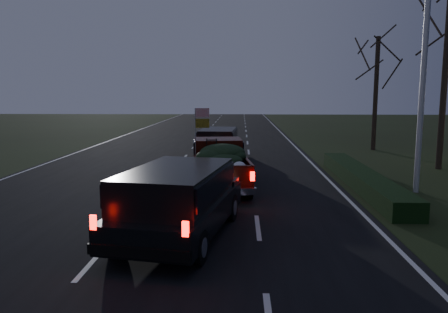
% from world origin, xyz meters
% --- Properties ---
extents(ground, '(120.00, 120.00, 0.00)m').
position_xyz_m(ground, '(0.00, 0.00, 0.00)').
color(ground, black).
rests_on(ground, ground).
extents(road_asphalt, '(14.00, 120.00, 0.02)m').
position_xyz_m(road_asphalt, '(0.00, 0.00, 0.01)').
color(road_asphalt, black).
rests_on(road_asphalt, ground).
extents(hedge_row, '(1.00, 10.00, 0.60)m').
position_xyz_m(hedge_row, '(7.80, 3.00, 0.30)').
color(hedge_row, black).
rests_on(hedge_row, ground).
extents(light_pole, '(0.50, 0.90, 9.16)m').
position_xyz_m(light_pole, '(9.50, 2.00, 5.48)').
color(light_pole, silver).
rests_on(light_pole, ground).
extents(bare_tree_mid, '(3.60, 3.60, 8.50)m').
position_xyz_m(bare_tree_mid, '(12.50, 7.00, 6.35)').
color(bare_tree_mid, black).
rests_on(bare_tree_mid, ground).
extents(bare_tree_far, '(3.60, 3.60, 7.00)m').
position_xyz_m(bare_tree_far, '(11.50, 14.00, 5.23)').
color(bare_tree_far, black).
rests_on(bare_tree_far, ground).
extents(pickup_truck, '(2.53, 5.32, 2.69)m').
position_xyz_m(pickup_truck, '(2.32, 2.47, 1.01)').
color(pickup_truck, '#370D07').
rests_on(pickup_truck, ground).
extents(lead_suv, '(2.19, 4.70, 1.32)m').
position_xyz_m(lead_suv, '(1.88, 10.07, 1.00)').
color(lead_suv, black).
rests_on(lead_suv, ground).
extents(rear_suv, '(2.99, 5.35, 1.45)m').
position_xyz_m(rear_suv, '(1.61, -3.45, 1.10)').
color(rear_suv, black).
rests_on(rear_suv, ground).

